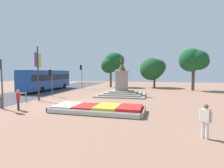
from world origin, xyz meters
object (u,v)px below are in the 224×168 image
(pedestrian_with_handbag, at_px, (18,98))
(kerb_bollard_mid_b, at_px, (39,95))
(traffic_light_mid_block, at_px, (51,78))
(banner_pole, at_px, (38,71))
(pedestrian_near_planter, at_px, (206,119))
(statue_monument, at_px, (122,88))
(city_bus, at_px, (47,79))
(kerb_bollard_south, at_px, (1,102))
(flower_planter, at_px, (98,109))
(traffic_light_far_corner, at_px, (81,73))
(traffic_light_near_crossing, at_px, (1,75))
(kerb_bollard_mid_a, at_px, (26,97))

(pedestrian_with_handbag, xyz_separation_m, kerb_bollard_mid_b, (-1.65, 5.05, -0.48))
(kerb_bollard_mid_b, bearing_deg, traffic_light_mid_block, 91.27)
(banner_pole, height_order, pedestrian_near_planter, banner_pole)
(pedestrian_near_planter, bearing_deg, statue_monument, 112.78)
(city_bus, bearing_deg, statue_monument, -14.98)
(kerb_bollard_south, xyz_separation_m, kerb_bollard_mid_b, (0.24, 4.72, -0.05))
(flower_planter, relative_size, traffic_light_far_corner, 1.70)
(traffic_light_near_crossing, relative_size, pedestrian_near_planter, 2.55)
(pedestrian_near_planter, bearing_deg, kerb_bollard_mid_a, 155.12)
(flower_planter, distance_m, statue_monument, 9.71)
(statue_monument, bearing_deg, kerb_bollard_mid_b, -147.37)
(traffic_light_mid_block, relative_size, kerb_bollard_mid_b, 3.86)
(flower_planter, xyz_separation_m, kerb_bollard_mid_b, (-7.91, 4.41, 0.21))
(kerb_bollard_mid_a, bearing_deg, traffic_light_mid_block, 89.09)
(kerb_bollard_mid_a, bearing_deg, pedestrian_near_planter, -24.88)
(traffic_light_near_crossing, distance_m, kerb_bollard_mid_b, 5.44)
(statue_monument, distance_m, city_bus, 13.11)
(traffic_light_mid_block, bearing_deg, traffic_light_far_corner, 88.83)
(kerb_bollard_mid_b, bearing_deg, kerb_bollard_south, -92.91)
(flower_planter, bearing_deg, banner_pole, 154.01)
(traffic_light_far_corner, distance_m, banner_pole, 12.79)
(traffic_light_far_corner, relative_size, banner_pole, 0.75)
(city_bus, bearing_deg, kerb_bollard_mid_b, -63.05)
(statue_monument, bearing_deg, pedestrian_with_handbag, -122.54)
(flower_planter, xyz_separation_m, statue_monument, (0.32, 9.68, 0.66))
(traffic_light_mid_block, height_order, kerb_bollard_mid_a, traffic_light_mid_block)
(traffic_light_mid_block, xyz_separation_m, kerb_bollard_mid_b, (0.06, -2.53, -1.84))
(kerb_bollard_south, distance_m, kerb_bollard_mid_b, 4.73)
(statue_monument, relative_size, traffic_light_mid_block, 1.83)
(traffic_light_near_crossing, bearing_deg, kerb_bollard_mid_a, 92.99)
(flower_planter, distance_m, traffic_light_near_crossing, 8.28)
(traffic_light_mid_block, distance_m, pedestrian_near_planter, 17.88)
(banner_pole, bearing_deg, traffic_light_mid_block, 99.84)
(statue_monument, relative_size, traffic_light_far_corner, 1.42)
(traffic_light_near_crossing, height_order, kerb_bollard_mid_b, traffic_light_near_crossing)
(kerb_bollard_mid_a, bearing_deg, traffic_light_far_corner, 88.91)
(traffic_light_near_crossing, bearing_deg, city_bus, 108.06)
(traffic_light_near_crossing, bearing_deg, statue_monument, 51.23)
(traffic_light_far_corner, distance_m, pedestrian_with_handbag, 17.19)
(traffic_light_mid_block, xyz_separation_m, pedestrian_near_planter, (14.05, -10.97, -1.40))
(traffic_light_mid_block, bearing_deg, kerb_bollard_south, -91.46)
(banner_pole, relative_size, city_bus, 0.47)
(traffic_light_near_crossing, xyz_separation_m, banner_pole, (0.49, 4.13, 0.34))
(city_bus, bearing_deg, traffic_light_far_corner, 36.22)
(kerb_bollard_south, bearing_deg, pedestrian_with_handbag, -9.85)
(flower_planter, bearing_deg, traffic_light_near_crossing, -176.16)
(statue_monument, bearing_deg, kerb_bollard_south, -130.29)
(kerb_bollard_south, distance_m, kerb_bollard_mid_a, 2.82)
(flower_planter, relative_size, statue_monument, 1.20)
(banner_pole, relative_size, kerb_bollard_mid_a, 5.44)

